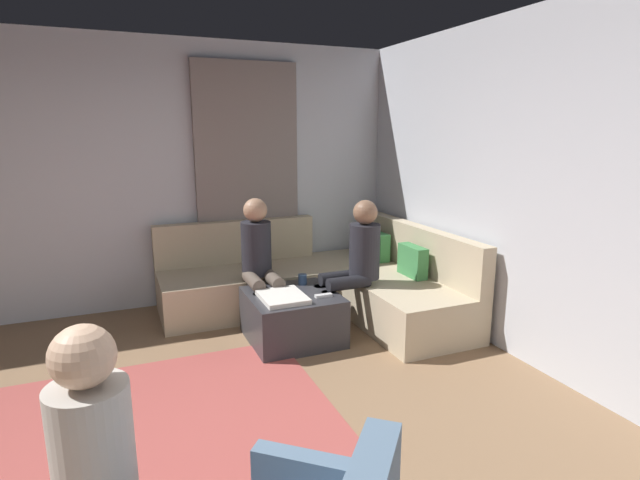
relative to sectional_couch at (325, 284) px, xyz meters
The scene contains 12 objects.
wall_back 2.57m from the sectional_couch, 27.05° to the left, with size 6.00×0.12×2.70m, color silver.
wall_left 2.33m from the sectional_couch, 114.60° to the right, with size 0.12×6.00×2.70m, color silver.
curtain_panel 1.36m from the sectional_couch, 142.74° to the right, with size 0.06×1.10×2.50m, color gray.
area_rug 2.60m from the sectional_couch, 43.39° to the right, with size 2.60×2.20×0.01m, color #AD4C47.
sectional_couch is the anchor object (origin of this frame).
ottoman 0.79m from the sectional_couch, 44.78° to the right, with size 0.76×0.76×0.42m, color #333338.
folded_blanket 0.96m from the sectional_couch, 45.68° to the right, with size 0.44×0.36×0.04m, color white.
coffee_mug 0.54m from the sectional_couch, 47.86° to the right, with size 0.08×0.08×0.10m, color #334C72.
game_remote 0.83m from the sectional_couch, 24.43° to the right, with size 0.05×0.15×0.02m, color white.
person_on_couch_back 0.67m from the sectional_couch, ahead, with size 0.30×0.60×1.20m.
person_on_couch_side 0.83m from the sectional_couch, 78.50° to the right, with size 0.60×0.30×1.20m.
person_on_armchair 3.43m from the sectional_couch, 35.60° to the right, with size 0.53×0.56×1.18m.
Camera 1 is at (2.36, -0.03, 1.82)m, focal length 27.89 mm.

